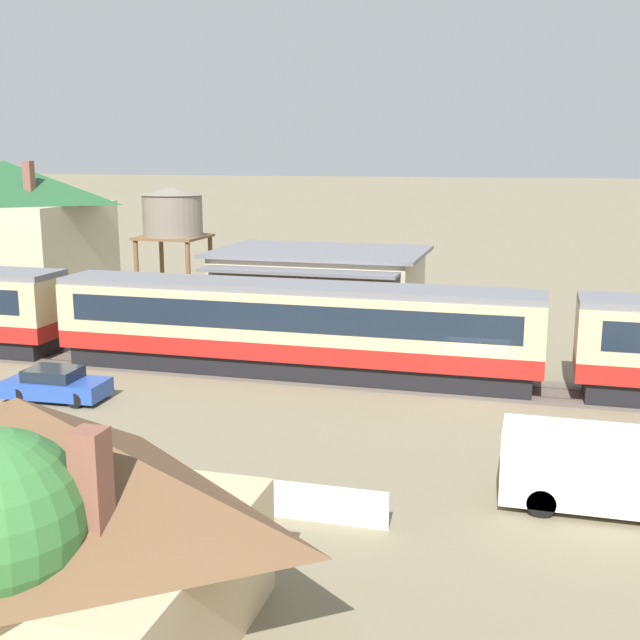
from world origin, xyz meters
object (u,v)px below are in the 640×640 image
at_px(parked_car_blue, 56,385).
at_px(delivery_truck_cream, 603,470).
at_px(station_house_dark_green_roof, 8,226).
at_px(station_building, 320,291).
at_px(passenger_train, 298,325).
at_px(water_tower, 173,215).
at_px(cottage_brown_roof, 26,516).

distance_m(parked_car_blue, delivery_truck_cream, 21.03).
bearing_deg(station_house_dark_green_roof, parked_car_blue, -50.67).
relative_size(station_building, parked_car_blue, 2.74).
bearing_deg(delivery_truck_cream, station_building, 124.44).
bearing_deg(passenger_train, station_house_dark_green_roof, 149.66).
height_order(water_tower, delivery_truck_cream, water_tower).
bearing_deg(delivery_truck_cream, water_tower, 136.10).
bearing_deg(parked_car_blue, delivery_truck_cream, -15.64).
relative_size(water_tower, delivery_truck_cream, 1.35).
xyz_separation_m(station_building, delivery_truck_cream, (13.43, -19.58, -1.16)).
bearing_deg(station_house_dark_green_roof, cottage_brown_roof, -53.58).
xyz_separation_m(cottage_brown_roof, delivery_truck_cream, (11.58, 9.39, -1.50)).
xyz_separation_m(passenger_train, cottage_brown_roof, (0.55, -20.47, 0.38)).
xyz_separation_m(passenger_train, station_house_dark_green_roof, (-25.61, 14.99, 2.48)).
xyz_separation_m(station_house_dark_green_roof, cottage_brown_roof, (26.16, -35.46, -2.11)).
xyz_separation_m(water_tower, delivery_truck_cream, (23.57, -22.68, -4.90)).
distance_m(station_building, water_tower, 11.24).
bearing_deg(station_house_dark_green_roof, water_tower, -13.43).
distance_m(station_house_dark_green_roof, water_tower, 14.63).
bearing_deg(cottage_brown_roof, station_building, 93.65).
distance_m(cottage_brown_roof, delivery_truck_cream, 14.99).
bearing_deg(water_tower, cottage_brown_roof, -69.51).
relative_size(station_house_dark_green_roof, cottage_brown_roof, 1.43).
distance_m(water_tower, delivery_truck_cream, 33.07).
height_order(station_house_dark_green_roof, water_tower, station_house_dark_green_roof).
bearing_deg(station_building, delivery_truck_cream, -55.56).
distance_m(station_building, cottage_brown_roof, 29.04).
relative_size(station_building, cottage_brown_roof, 1.27).
xyz_separation_m(station_building, station_house_dark_green_roof, (-24.31, 6.48, 2.45)).
bearing_deg(water_tower, parked_car_blue, -79.98).
bearing_deg(cottage_brown_roof, delivery_truck_cream, 39.04).
bearing_deg(water_tower, station_building, -16.98).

